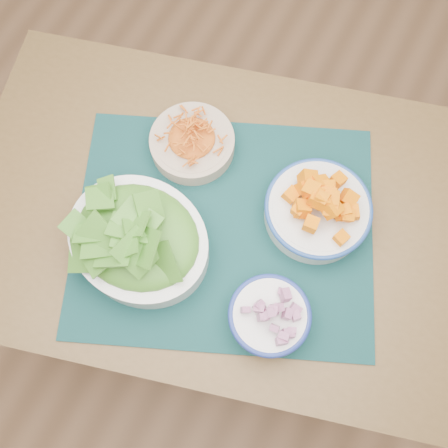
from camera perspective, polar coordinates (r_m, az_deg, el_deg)
name	(u,v)px	position (r m, az deg, el deg)	size (l,w,h in m)	color
ground	(223,305)	(1.76, -0.09, -9.28)	(4.00, 4.00, 0.00)	#A1734E
table	(215,227)	(1.16, -1.09, -0.39)	(1.22, 0.97, 0.75)	brown
placemat	(224,229)	(1.04, 0.00, -0.56)	(0.62, 0.50, 0.00)	black
carrot_bowl	(192,141)	(1.08, -3.67, 9.43)	(0.20, 0.20, 0.07)	#C1AA8F
squash_bowl	(319,208)	(1.02, 10.77, 1.86)	(0.26, 0.26, 0.11)	silver
lettuce_bowl	(138,237)	(0.98, -9.84, -1.48)	(0.32, 0.29, 0.13)	white
onion_bowl	(269,316)	(0.96, 5.22, -10.38)	(0.19, 0.19, 0.08)	white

